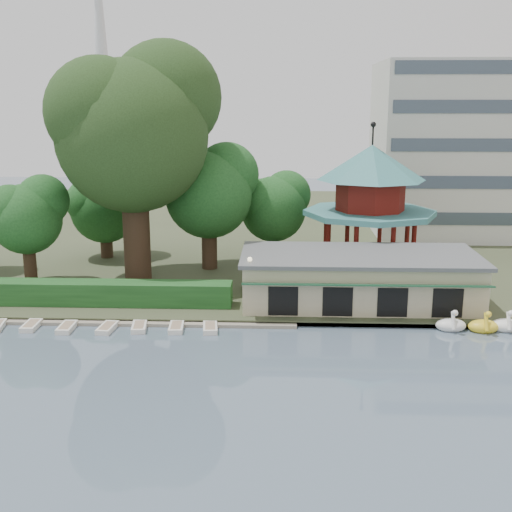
# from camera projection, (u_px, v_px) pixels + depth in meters

# --- Properties ---
(ground_plane) EXTENTS (220.00, 220.00, 0.00)m
(ground_plane) POSITION_uv_depth(u_px,v_px,m) (198.00, 448.00, 30.24)
(ground_plane) COLOR slate
(ground_plane) RESTS_ON ground
(shore) EXTENTS (220.00, 70.00, 0.40)m
(shore) POSITION_uv_depth(u_px,v_px,m) (251.00, 230.00, 80.71)
(shore) COLOR #424930
(shore) RESTS_ON ground
(embankment) EXTENTS (220.00, 0.60, 0.30)m
(embankment) POSITION_uv_depth(u_px,v_px,m) (228.00, 322.00, 47.01)
(embankment) COLOR gray
(embankment) RESTS_ON ground
(dock) EXTENTS (34.00, 1.60, 0.24)m
(dock) POSITION_uv_depth(u_px,v_px,m) (67.00, 321.00, 47.39)
(dock) COLOR gray
(dock) RESTS_ON ground
(boathouse) EXTENTS (18.60, 9.39, 3.90)m
(boathouse) POSITION_uv_depth(u_px,v_px,m) (359.00, 278.00, 50.64)
(boathouse) COLOR #C4B793
(boathouse) RESTS_ON shore
(pavilion) EXTENTS (12.40, 12.40, 13.50)m
(pavilion) POSITION_uv_depth(u_px,v_px,m) (370.00, 195.00, 59.10)
(pavilion) COLOR #C4B793
(pavilion) RESTS_ON shore
(broadcast_tower) EXTENTS (8.00, 8.00, 96.00)m
(broadcast_tower) POSITION_uv_depth(u_px,v_px,m) (100.00, 27.00, 159.93)
(broadcast_tower) COLOR silver
(broadcast_tower) RESTS_ON ground
(hedge) EXTENTS (30.00, 2.00, 1.80)m
(hedge) POSITION_uv_depth(u_px,v_px,m) (42.00, 292.00, 50.44)
(hedge) COLOR #225723
(hedge) RESTS_ON shore
(lamp_post) EXTENTS (0.36, 0.36, 4.28)m
(lamp_post) POSITION_uv_depth(u_px,v_px,m) (250.00, 274.00, 47.86)
(lamp_post) COLOR black
(lamp_post) RESTS_ON shore
(big_tree) EXTENTS (14.42, 13.43, 20.80)m
(big_tree) POSITION_uv_depth(u_px,v_px,m) (134.00, 124.00, 54.70)
(big_tree) COLOR #3A281C
(big_tree) RESTS_ON shore
(small_trees) EXTENTS (39.74, 16.63, 11.87)m
(small_trees) POSITION_uv_depth(u_px,v_px,m) (130.00, 204.00, 60.29)
(small_trees) COLOR #3A281C
(small_trees) RESTS_ON shore
(moored_rowboats) EXTENTS (26.99, 2.77, 0.36)m
(moored_rowboats) POSITION_uv_depth(u_px,v_px,m) (32.00, 326.00, 46.10)
(moored_rowboats) COLOR white
(moored_rowboats) RESTS_ON ground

